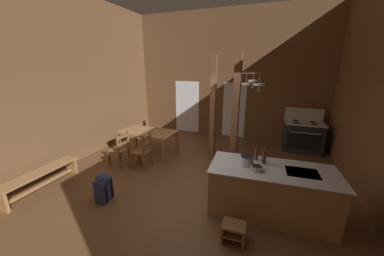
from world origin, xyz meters
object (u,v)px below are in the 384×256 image
bottle_short_on_counter (264,157)px  ladderback_chair_by_post (143,151)px  bottle_tall_on_counter (256,154)px  mixing_bowl_on_counter (257,168)px  dining_table (148,134)px  bench_along_left_wall (41,177)px  ladderback_chair_near_window (120,150)px  step_stool (234,231)px  backpack (103,186)px  stove_range (302,136)px  kitchen_island (270,191)px  stockpot_on_counter (247,160)px

bottle_short_on_counter → ladderback_chair_by_post: bearing=168.5°
bottle_tall_on_counter → mixing_bowl_on_counter: bearing=-83.8°
dining_table → bench_along_left_wall: 2.79m
ladderback_chair_near_window → bench_along_left_wall: 1.81m
bench_along_left_wall → bottle_tall_on_counter: 4.60m
dining_table → mixing_bowl_on_counter: (3.28, -1.73, 0.29)m
step_stool → backpack: backpack is taller
stove_range → step_stool: stove_range is taller
ladderback_chair_by_post → dining_table: bearing=112.8°
dining_table → bench_along_left_wall: size_ratio=1.04×
ladderback_chair_near_window → mixing_bowl_on_counter: 3.71m
ladderback_chair_near_window → bottle_tall_on_counter: size_ratio=3.15×
ladderback_chair_by_post → backpack: (0.09, -1.55, -0.14)m
kitchen_island → bottle_short_on_counter: size_ratio=6.78×
bottle_tall_on_counter → step_stool: bearing=-99.0°
dining_table → bench_along_left_wall: dining_table is taller
ladderback_chair_by_post → ladderback_chair_near_window: bearing=-168.0°
ladderback_chair_by_post → bottle_short_on_counter: bearing=-11.5°
stockpot_on_counter → bottle_tall_on_counter: size_ratio=1.02×
kitchen_island → bottle_short_on_counter: bottle_short_on_counter is taller
ladderback_chair_near_window → mixing_bowl_on_counter: size_ratio=4.40×
stove_range → bottle_short_on_counter: (-1.08, -3.41, 0.55)m
stockpot_on_counter → bench_along_left_wall: bearing=-167.6°
step_stool → bench_along_left_wall: size_ratio=0.22×
stove_range → bench_along_left_wall: 7.21m
step_stool → ladderback_chair_by_post: ladderback_chair_by_post is taller
kitchen_island → mixing_bowl_on_counter: mixing_bowl_on_counter is taller
backpack → stockpot_on_counter: bearing=15.7°
stove_range → stockpot_on_counter: (-1.37, -3.60, 0.51)m
mixing_bowl_on_counter → stove_range: bearing=72.4°
dining_table → ladderback_chair_by_post: 0.88m
kitchen_island → step_stool: (-0.49, -0.89, -0.27)m
bottle_short_on_counter → stockpot_on_counter: bearing=-147.4°
bottle_tall_on_counter → kitchen_island: bearing=-41.8°
dining_table → ladderback_chair_by_post: (0.33, -0.79, -0.20)m
ladderback_chair_near_window → bottle_short_on_counter: 3.76m
kitchen_island → ladderback_chair_by_post: 3.30m
step_stool → mixing_bowl_on_counter: (0.23, 0.72, 0.77)m
stockpot_on_counter → mixing_bowl_on_counter: 0.24m
stove_range → stockpot_on_counter: bearing=-110.8°
bench_along_left_wall → stove_range: bearing=39.0°
stockpot_on_counter → stove_range: bearing=69.2°
backpack → ladderback_chair_near_window: bearing=116.9°
dining_table → backpack: (0.42, -2.34, -0.34)m
mixing_bowl_on_counter → stockpot_on_counter: bearing=144.1°
dining_table → backpack: dining_table is taller
backpack → stockpot_on_counter: stockpot_on_counter is taller
kitchen_island → bench_along_left_wall: 4.78m
ladderback_chair_near_window → dining_table: bearing=71.9°
bench_along_left_wall → bottle_short_on_counter: size_ratio=5.08×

